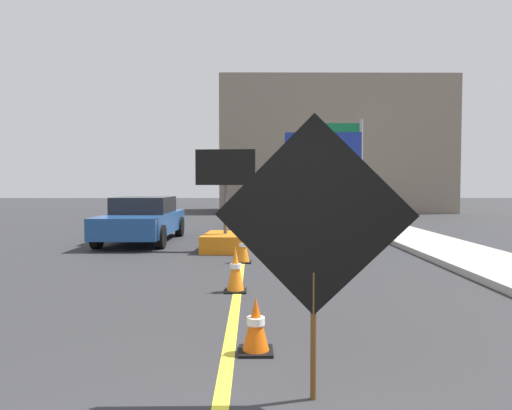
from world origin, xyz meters
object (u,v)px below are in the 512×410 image
at_px(box_truck, 315,182).
at_px(traffic_cone_mid_lane, 235,269).
at_px(highway_guide_sign, 345,151).
at_px(traffic_cone_far_lane, 243,247).
at_px(traffic_cone_near_sign, 256,325).
at_px(arrow_board_trailer, 225,232).
at_px(roadwork_sign, 314,221).
at_px(pickup_car, 143,219).

bearing_deg(box_truck, traffic_cone_mid_lane, -104.37).
relative_size(highway_guide_sign, traffic_cone_far_lane, 7.02).
relative_size(highway_guide_sign, traffic_cone_near_sign, 8.55).
relative_size(arrow_board_trailer, box_truck, 0.37).
bearing_deg(roadwork_sign, pickup_car, 110.03).
height_order(arrow_board_trailer, traffic_cone_mid_lane, arrow_board_trailer).
distance_m(arrow_board_trailer, traffic_cone_far_lane, 2.09).
relative_size(box_truck, highway_guide_sign, 1.45).
xyz_separation_m(roadwork_sign, box_truck, (1.93, 14.47, 0.38)).
xyz_separation_m(arrow_board_trailer, traffic_cone_mid_lane, (0.45, -4.88, -0.11)).
bearing_deg(traffic_cone_mid_lane, traffic_cone_far_lane, 88.68).
xyz_separation_m(roadwork_sign, traffic_cone_far_lane, (-0.72, 6.75, -1.12)).
distance_m(arrow_board_trailer, traffic_cone_mid_lane, 4.91).
height_order(box_truck, traffic_cone_near_sign, box_truck).
bearing_deg(traffic_cone_near_sign, traffic_cone_far_lane, 92.55).
bearing_deg(roadwork_sign, traffic_cone_mid_lane, 101.43).
xyz_separation_m(highway_guide_sign, traffic_cone_mid_lane, (-4.85, -15.64, -3.05)).
distance_m(roadwork_sign, traffic_cone_near_sign, 1.67).
distance_m(arrow_board_trailer, pickup_car, 3.30).
distance_m(roadwork_sign, arrow_board_trailer, 8.90).
relative_size(arrow_board_trailer, traffic_cone_near_sign, 4.62).
distance_m(arrow_board_trailer, traffic_cone_near_sign, 7.72).
distance_m(box_truck, highway_guide_sign, 5.70).
relative_size(pickup_car, highway_guide_sign, 0.95).
height_order(pickup_car, traffic_cone_far_lane, pickup_car).
xyz_separation_m(traffic_cone_mid_lane, traffic_cone_far_lane, (0.07, 2.87, -0.02)).
relative_size(roadwork_sign, traffic_cone_near_sign, 3.99).
bearing_deg(traffic_cone_near_sign, traffic_cone_mid_lane, 96.50).
height_order(arrow_board_trailer, highway_guide_sign, highway_guide_sign).
height_order(highway_guide_sign, traffic_cone_mid_lane, highway_guide_sign).
relative_size(roadwork_sign, pickup_car, 0.49).
bearing_deg(roadwork_sign, traffic_cone_near_sign, 113.34).
height_order(roadwork_sign, arrow_board_trailer, arrow_board_trailer).
bearing_deg(highway_guide_sign, box_truck, -112.94).
height_order(pickup_car, traffic_cone_near_sign, pickup_car).
xyz_separation_m(pickup_car, highway_guide_sign, (7.97, 8.81, 2.73)).
relative_size(traffic_cone_near_sign, traffic_cone_far_lane, 0.82).
height_order(arrow_board_trailer, pickup_car, arrow_board_trailer).
bearing_deg(arrow_board_trailer, box_truck, 60.97).
xyz_separation_m(roadwork_sign, pickup_car, (-3.90, 10.70, -0.77)).
bearing_deg(highway_guide_sign, roadwork_sign, -101.77).
bearing_deg(pickup_car, traffic_cone_far_lane, -51.16).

